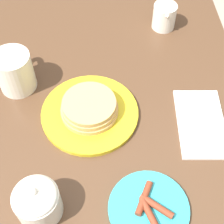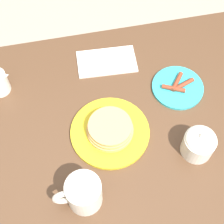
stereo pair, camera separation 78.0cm
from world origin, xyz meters
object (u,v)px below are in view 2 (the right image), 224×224
(napkin, at_px, (107,62))
(side_plate_bacon, at_px, (178,87))
(pancake_plate, at_px, (110,130))
(sugar_bowl, at_px, (199,143))
(coffee_mug, at_px, (83,193))

(napkin, bearing_deg, side_plate_bacon, 143.24)
(pancake_plate, xyz_separation_m, sugar_bowl, (-0.23, 0.10, 0.03))
(coffee_mug, distance_m, napkin, 0.47)
(pancake_plate, distance_m, sugar_bowl, 0.26)
(side_plate_bacon, distance_m, sugar_bowl, 0.22)
(side_plate_bacon, distance_m, coffee_mug, 0.46)
(side_plate_bacon, xyz_separation_m, coffee_mug, (0.35, 0.29, 0.05))
(side_plate_bacon, height_order, sugar_bowl, sugar_bowl)
(pancake_plate, height_order, side_plate_bacon, pancake_plate)
(pancake_plate, xyz_separation_m, napkin, (-0.04, -0.26, -0.02))
(sugar_bowl, height_order, napkin, sugar_bowl)
(pancake_plate, height_order, sugar_bowl, sugar_bowl)
(side_plate_bacon, height_order, napkin, side_plate_bacon)
(napkin, bearing_deg, sugar_bowl, 117.11)
(pancake_plate, bearing_deg, napkin, -99.28)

